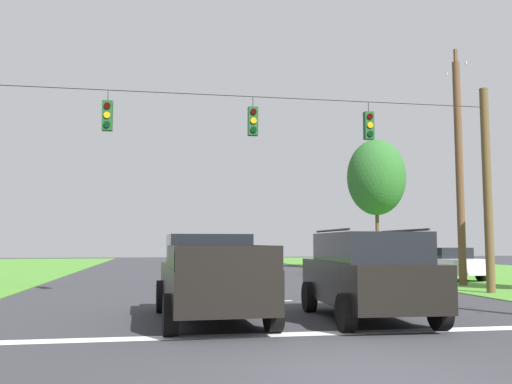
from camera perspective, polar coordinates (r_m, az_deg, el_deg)
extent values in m
plane|color=#333338|center=(7.95, 10.91, -17.93)|extent=(120.00, 120.00, 0.00)
cube|color=white|center=(10.99, 4.73, -14.41)|extent=(14.39, 0.45, 0.01)
cube|color=white|center=(16.82, -0.50, -11.23)|extent=(2.50, 0.15, 0.01)
cube|color=white|center=(23.58, -3.23, -9.51)|extent=(2.50, 0.15, 0.01)
cube|color=white|center=(28.94, -4.47, -8.71)|extent=(2.50, 0.15, 0.01)
cube|color=white|center=(39.40, -5.91, -7.77)|extent=(2.50, 0.15, 0.01)
cube|color=white|center=(43.04, -6.25, -7.55)|extent=(2.50, 0.15, 0.01)
cylinder|color=brown|center=(21.00, 22.81, 0.26)|extent=(0.30, 0.30, 7.24)
cylinder|color=black|center=(18.45, -0.91, 9.86)|extent=(17.11, 0.02, 0.02)
cylinder|color=black|center=(18.28, -15.07, 9.61)|extent=(0.02, 0.02, 0.36)
cube|color=#19471E|center=(18.13, -15.12, 7.61)|extent=(0.32, 0.24, 0.95)
cylinder|color=#310503|center=(18.06, -15.14, 8.62)|extent=(0.20, 0.04, 0.20)
cylinder|color=orange|center=(17.99, -15.16, 7.70)|extent=(0.20, 0.04, 0.20)
cylinder|color=black|center=(17.93, -15.18, 6.76)|extent=(0.20, 0.04, 0.20)
cylinder|color=black|center=(18.44, -0.32, 9.30)|extent=(0.02, 0.02, 0.36)
cube|color=#19471E|center=(18.28, -0.32, 7.32)|extent=(0.32, 0.24, 0.95)
cylinder|color=#310503|center=(18.22, -0.25, 8.32)|extent=(0.20, 0.04, 0.20)
cylinder|color=orange|center=(18.15, -0.25, 7.40)|extent=(0.20, 0.04, 0.20)
cylinder|color=black|center=(18.08, -0.25, 6.47)|extent=(0.20, 0.04, 0.20)
cylinder|color=black|center=(19.48, 11.54, 8.61)|extent=(0.02, 0.02, 0.36)
cube|color=#19471E|center=(19.34, 11.58, 6.73)|extent=(0.32, 0.24, 0.95)
cylinder|color=#310503|center=(19.28, 11.72, 7.67)|extent=(0.20, 0.04, 0.20)
cylinder|color=orange|center=(19.21, 11.73, 6.80)|extent=(0.20, 0.04, 0.20)
cylinder|color=black|center=(19.15, 11.75, 5.92)|extent=(0.20, 0.04, 0.20)
cube|color=black|center=(12.64, -4.70, -9.46)|extent=(2.21, 5.48, 0.85)
cube|color=black|center=(13.25, -5.04, -5.91)|extent=(1.92, 1.97, 0.70)
cube|color=black|center=(11.17, -8.60, -6.64)|extent=(0.19, 2.38, 0.45)
cube|color=black|center=(11.44, 0.91, -6.66)|extent=(0.19, 2.38, 0.45)
cube|color=black|center=(9.98, -2.70, -6.86)|extent=(1.96, 0.18, 0.45)
cylinder|color=black|center=(14.41, -9.69, -10.58)|extent=(0.31, 0.81, 0.80)
cylinder|color=black|center=(14.64, -1.71, -10.57)|extent=(0.31, 0.81, 0.80)
cylinder|color=black|center=(10.77, -8.84, -12.43)|extent=(0.31, 0.81, 0.80)
cylinder|color=black|center=(11.06, 1.80, -12.29)|extent=(0.31, 0.81, 0.80)
cube|color=black|center=(13.04, 11.35, -9.12)|extent=(2.16, 4.88, 0.95)
cube|color=black|center=(12.87, 11.50, -5.60)|extent=(1.94, 3.28, 0.65)
cylinder|color=black|center=(12.62, 7.81, -3.96)|extent=(0.17, 2.72, 0.05)
cylinder|color=black|center=(13.17, 14.99, -3.88)|extent=(0.17, 2.72, 0.05)
cylinder|color=black|center=(14.38, 5.53, -10.72)|extent=(0.29, 0.77, 0.76)
cylinder|color=black|center=(14.93, 12.96, -10.41)|extent=(0.29, 0.77, 0.76)
cylinder|color=black|center=(11.24, 9.29, -12.22)|extent=(0.29, 0.77, 0.76)
cylinder|color=black|center=(11.94, 18.49, -11.61)|extent=(0.29, 0.77, 0.76)
cube|color=silver|center=(30.56, 8.80, -7.23)|extent=(1.92, 4.35, 0.70)
cube|color=black|center=(30.55, 8.78, -6.10)|extent=(1.68, 2.14, 0.50)
cylinder|color=black|center=(29.59, 11.42, -7.93)|extent=(0.24, 0.65, 0.64)
cylinder|color=black|center=(28.94, 8.10, -8.05)|extent=(0.24, 0.65, 0.64)
cylinder|color=black|center=(32.22, 9.45, -7.74)|extent=(0.24, 0.65, 0.64)
cylinder|color=black|center=(31.63, 6.37, -7.82)|extent=(0.24, 0.65, 0.64)
cube|color=silver|center=(27.80, 19.03, -7.21)|extent=(2.00, 4.38, 0.70)
cube|color=black|center=(27.79, 18.99, -5.97)|extent=(1.72, 2.17, 0.50)
cylinder|color=black|center=(28.60, 16.00, -7.93)|extent=(0.25, 0.65, 0.64)
cylinder|color=black|center=(29.50, 19.10, -7.76)|extent=(0.25, 0.65, 0.64)
cylinder|color=black|center=(26.14, 18.99, -8.12)|extent=(0.25, 0.65, 0.64)
cylinder|color=black|center=(27.12, 22.27, -7.90)|extent=(0.25, 0.65, 0.64)
cylinder|color=brown|center=(24.36, 20.30, 1.97)|extent=(0.31, 0.31, 9.36)
cube|color=brown|center=(25.24, 19.98, 11.65)|extent=(0.12, 0.12, 1.92)
cylinder|color=#B2B7BC|center=(25.91, 19.12, 11.46)|extent=(0.08, 0.08, 0.12)
cylinder|color=#B2B7BC|center=(24.64, 20.88, 12.39)|extent=(0.08, 0.08, 0.12)
cylinder|color=brown|center=(37.06, 12.45, -4.22)|extent=(0.24, 0.24, 4.68)
ellipsoid|color=#2B6428|center=(37.30, 12.34, 1.50)|extent=(3.85, 3.85, 5.02)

